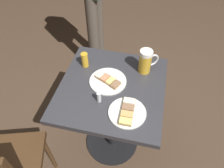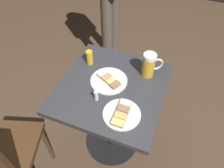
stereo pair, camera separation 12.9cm
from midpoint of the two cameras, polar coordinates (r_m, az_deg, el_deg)
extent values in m
plane|color=#4C3828|center=(1.90, 2.01, -15.19)|extent=(6.00, 6.00, 0.00)
cylinder|color=black|center=(1.90, 2.01, -15.09)|extent=(0.44, 0.44, 0.01)
cylinder|color=black|center=(1.59, 2.34, -9.36)|extent=(0.09, 0.09, 0.69)
cube|color=#333338|center=(1.32, 2.80, -1.26)|extent=(0.67, 0.65, 0.04)
cylinder|color=white|center=(1.33, 1.92, 0.76)|extent=(0.23, 0.23, 0.01)
cube|color=#9E7547|center=(1.29, 3.87, -0.42)|extent=(0.07, 0.06, 0.01)
cube|color=#997051|center=(1.28, 3.89, -0.12)|extent=(0.07, 0.06, 0.01)
cube|color=#9E7547|center=(1.31, 2.57, 0.59)|extent=(0.07, 0.06, 0.01)
cube|color=#EFE07A|center=(1.30, 2.58, 0.89)|extent=(0.07, 0.06, 0.01)
cube|color=#9E7547|center=(1.33, 1.30, 1.57)|extent=(0.07, 0.06, 0.01)
cube|color=#EA8E66|center=(1.32, 1.31, 1.87)|extent=(0.07, 0.06, 0.01)
cube|color=#9E7547|center=(1.35, 0.07, 2.51)|extent=(0.07, 0.06, 0.01)
cube|color=white|center=(1.34, 0.07, 2.81)|extent=(0.07, 0.06, 0.01)
cylinder|color=white|center=(1.18, 5.81, -8.32)|extent=(0.21, 0.21, 0.01)
cube|color=#9E7547|center=(1.21, 6.78, -5.48)|extent=(0.04, 0.07, 0.01)
cube|color=white|center=(1.20, 6.82, -5.19)|extent=(0.04, 0.07, 0.01)
cube|color=#9E7547|center=(1.18, 6.17, -7.15)|extent=(0.04, 0.07, 0.01)
cube|color=#997051|center=(1.17, 6.21, -6.87)|extent=(0.04, 0.07, 0.01)
cube|color=#9E7547|center=(1.15, 5.53, -8.90)|extent=(0.04, 0.07, 0.01)
cube|color=#E5B266|center=(1.15, 5.57, -8.63)|extent=(0.04, 0.07, 0.01)
cube|color=#9E7547|center=(1.13, 4.86, -10.73)|extent=(0.04, 0.07, 0.01)
cube|color=#EFE07A|center=(1.12, 4.89, -10.46)|extent=(0.04, 0.07, 0.01)
cylinder|color=gold|center=(1.36, 12.51, 4.53)|extent=(0.08, 0.08, 0.14)
cylinder|color=white|center=(1.30, 13.09, 7.15)|extent=(0.08, 0.08, 0.03)
torus|color=silver|center=(1.37, 14.56, 5.03)|extent=(0.06, 0.08, 0.09)
cylinder|color=gold|center=(1.42, -3.51, 7.08)|extent=(0.05, 0.05, 0.10)
cylinder|color=silver|center=(1.21, -1.26, -3.33)|extent=(0.03, 0.03, 0.07)
cylinder|color=#472D19|center=(1.68, -14.86, -15.75)|extent=(0.03, 0.03, 0.47)
cylinder|color=#472D19|center=(1.79, -24.98, -14.24)|extent=(0.03, 0.03, 0.47)
cube|color=#472D19|center=(1.46, -24.60, -15.87)|extent=(0.48, 0.48, 0.04)
cylinder|color=#51473D|center=(2.19, 0.34, 12.44)|extent=(0.11, 0.11, 0.85)
cylinder|color=#51473D|center=(2.36, 2.13, 15.36)|extent=(0.11, 0.11, 0.85)
camera|label=1|loc=(0.06, -87.13, 3.17)|focal=33.79mm
camera|label=2|loc=(0.06, 92.87, -3.17)|focal=33.79mm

